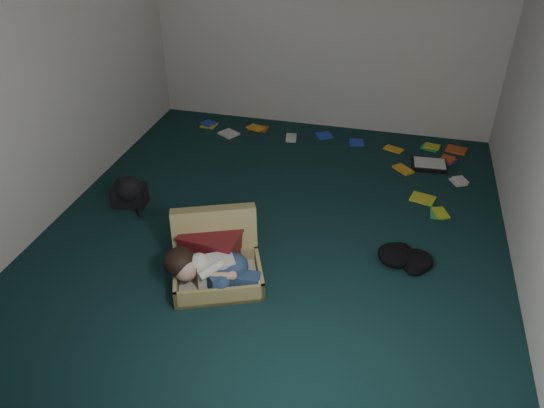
% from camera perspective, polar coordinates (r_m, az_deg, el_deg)
% --- Properties ---
extents(floor, '(4.50, 4.50, 0.00)m').
position_cam_1_polar(floor, '(4.77, 0.44, -2.55)').
color(floor, '#0E292A').
rests_on(floor, ground).
extents(wall_back, '(4.50, 0.00, 4.50)m').
position_cam_1_polar(wall_back, '(6.26, 5.75, 19.33)').
color(wall_back, silver).
rests_on(wall_back, ground).
extents(wall_front, '(4.50, 0.00, 4.50)m').
position_cam_1_polar(wall_front, '(2.32, -13.04, -8.08)').
color(wall_front, silver).
rests_on(wall_front, ground).
extents(wall_left, '(0.00, 4.50, 4.50)m').
position_cam_1_polar(wall_left, '(4.99, -23.06, 13.26)').
color(wall_left, silver).
rests_on(wall_left, ground).
extents(suitcase, '(0.87, 0.87, 0.50)m').
position_cam_1_polar(suitcase, '(4.21, -5.98, -5.85)').
color(suitcase, tan).
rests_on(suitcase, floor).
extents(person, '(0.75, 0.39, 0.31)m').
position_cam_1_polar(person, '(4.06, -6.54, -6.95)').
color(person, silver).
rests_on(person, suitcase).
extents(maroon_bin, '(0.49, 0.40, 0.32)m').
position_cam_1_polar(maroon_bin, '(4.31, -6.36, -4.61)').
color(maroon_bin, '#581117').
rests_on(maroon_bin, floor).
extents(backpack, '(0.41, 0.35, 0.23)m').
position_cam_1_polar(backpack, '(5.21, -15.06, 1.02)').
color(backpack, black).
rests_on(backpack, floor).
extents(clothing_pile, '(0.45, 0.39, 0.13)m').
position_cam_1_polar(clothing_pile, '(4.47, 14.21, -5.60)').
color(clothing_pile, black).
rests_on(clothing_pile, floor).
extents(paper_tray, '(0.38, 0.29, 0.05)m').
position_cam_1_polar(paper_tray, '(5.95, 16.57, 4.07)').
color(paper_tray, black).
rests_on(paper_tray, floor).
extents(book_scatter, '(3.15, 1.59, 0.02)m').
position_cam_1_polar(book_scatter, '(6.05, 9.49, 5.41)').
color(book_scatter, '#C5CE24').
rests_on(book_scatter, floor).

